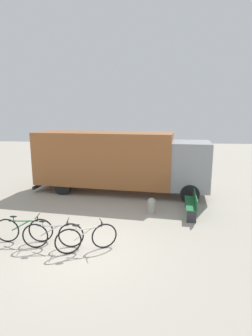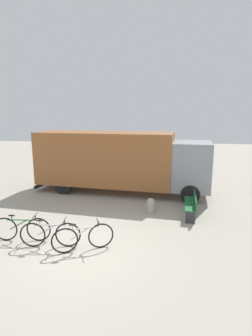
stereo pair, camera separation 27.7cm
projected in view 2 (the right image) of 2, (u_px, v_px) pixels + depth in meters
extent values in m
plane|color=#A8A091|center=(77.00, 249.00, 7.68)|extent=(60.00, 60.00, 0.00)
cube|color=#99592D|center=(105.00, 158.00, 13.25)|extent=(6.97, 3.04, 2.60)
cube|color=gray|center=(191.00, 165.00, 12.31)|extent=(1.97, 2.40, 2.21)
cube|color=black|center=(46.00, 182.00, 14.32)|extent=(0.34, 2.20, 0.16)
cylinder|color=black|center=(190.00, 183.00, 13.49)|extent=(0.87, 0.37, 0.84)
cylinder|color=black|center=(190.00, 194.00, 11.58)|extent=(0.87, 0.37, 0.84)
cylinder|color=black|center=(80.00, 176.00, 14.88)|extent=(0.87, 0.37, 0.84)
cylinder|color=black|center=(64.00, 186.00, 12.97)|extent=(0.87, 0.37, 0.84)
cube|color=#1E6638|center=(190.00, 204.00, 10.22)|extent=(0.55, 1.85, 0.04)
cube|color=#1E6638|center=(195.00, 200.00, 10.15)|extent=(0.18, 1.82, 0.38)
cube|color=#2D2D33|center=(190.00, 218.00, 9.44)|extent=(0.34, 0.08, 0.44)
cube|color=#2D2D33|center=(189.00, 202.00, 11.09)|extent=(0.34, 0.08, 0.44)
torus|color=black|center=(5.00, 229.00, 8.12)|extent=(0.76, 0.12, 0.76)
torus|color=black|center=(39.00, 229.00, 8.09)|extent=(0.76, 0.12, 0.76)
cylinder|color=#26723F|center=(21.00, 220.00, 8.04)|extent=(0.88, 0.13, 0.04)
cylinder|color=#26723F|center=(19.00, 224.00, 8.07)|extent=(0.59, 0.10, 0.35)
cylinder|color=#26723F|center=(12.00, 218.00, 8.04)|extent=(0.03, 0.03, 0.13)
ellipsoid|color=black|center=(12.00, 216.00, 8.02)|extent=(0.23, 0.11, 0.05)
cylinder|color=black|center=(35.00, 218.00, 8.02)|extent=(0.03, 0.03, 0.16)
cylinder|color=black|center=(35.00, 215.00, 8.00)|extent=(0.07, 0.44, 0.02)
torus|color=black|center=(33.00, 235.00, 7.73)|extent=(0.76, 0.15, 0.76)
torus|color=black|center=(68.00, 235.00, 7.74)|extent=(0.76, 0.15, 0.76)
cylinder|color=silver|center=(50.00, 225.00, 7.67)|extent=(0.88, 0.16, 0.04)
cylinder|color=silver|center=(47.00, 230.00, 7.70)|extent=(0.59, 0.12, 0.35)
cylinder|color=silver|center=(40.00, 223.00, 7.66)|extent=(0.03, 0.03, 0.13)
ellipsoid|color=black|center=(40.00, 220.00, 7.64)|extent=(0.23, 0.12, 0.05)
cylinder|color=black|center=(65.00, 222.00, 7.66)|extent=(0.03, 0.03, 0.16)
cylinder|color=black|center=(65.00, 220.00, 7.65)|extent=(0.08, 0.44, 0.02)
torus|color=black|center=(65.00, 241.00, 7.37)|extent=(0.71, 0.36, 0.76)
torus|color=black|center=(101.00, 236.00, 7.68)|extent=(0.71, 0.36, 0.76)
cylinder|color=silver|center=(83.00, 228.00, 7.46)|extent=(0.82, 0.40, 0.04)
cylinder|color=silver|center=(80.00, 233.00, 7.47)|extent=(0.55, 0.28, 0.35)
cylinder|color=silver|center=(73.00, 227.00, 7.36)|extent=(0.03, 0.03, 0.13)
ellipsoid|color=black|center=(72.00, 225.00, 7.35)|extent=(0.24, 0.17, 0.05)
cylinder|color=black|center=(98.00, 224.00, 7.58)|extent=(0.03, 0.03, 0.16)
cylinder|color=black|center=(98.00, 221.00, 7.56)|extent=(0.21, 0.41, 0.02)
cylinder|color=#9E998C|center=(151.00, 207.00, 10.45)|extent=(0.30, 0.30, 0.46)
sphere|color=#9E998C|center=(151.00, 202.00, 10.41)|extent=(0.32, 0.32, 0.32)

